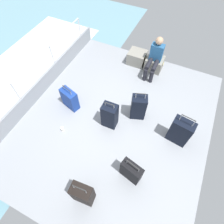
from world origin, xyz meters
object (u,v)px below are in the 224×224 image
Objects in this scene: suitcase_4 at (83,194)px; cargo_crate_0 at (137,57)px; suitcase_2 at (70,99)px; suitcase_3 at (110,116)px; cargo_crate_1 at (154,63)px; suitcase_0 at (180,131)px; suitcase_1 at (131,171)px; passenger_seated at (155,57)px; paper_cup at (63,129)px; suitcase_5 at (138,107)px.

cargo_crate_0 is at bearing 96.95° from suitcase_4.
suitcase_3 is at bearing -3.11° from suitcase_2.
suitcase_0 reaches higher than cargo_crate_1.
suitcase_1 is (1.12, -3.27, 0.09)m from cargo_crate_0.
passenger_seated is at bearing 89.04° from suitcase_4.
paper_cup is at bearing 138.81° from suitcase_4.
suitcase_2 is at bearing -112.18° from cargo_crate_0.
suitcase_1 is 0.80× the size of suitcase_5.
suitcase_2 is 1.70m from suitcase_5.
suitcase_4 reaches higher than cargo_crate_1.
paper_cup is (0.19, -0.70, -0.23)m from suitcase_2.
cargo_crate_0 is at bearing 76.19° from paper_cup.
suitcase_5 is 8.50× the size of paper_cup.
cargo_crate_0 is 5.42× the size of paper_cup.
suitcase_2 is (-0.92, -2.26, 0.09)m from cargo_crate_0.
suitcase_0 is at bearing 20.21° from paper_cup.
suitcase_0 is (1.21, -2.02, 0.17)m from cargo_crate_1.
suitcase_5 is at bearing 105.72° from suitcase_1.
suitcase_3 is (-0.35, -2.29, 0.16)m from cargo_crate_1.
suitcase_3 reaches higher than suitcase_2.
suitcase_5 is at bearing 167.57° from suitcase_0.
suitcase_4 is 1.65m from paper_cup.
suitcase_5 is (1.64, 0.45, 0.07)m from suitcase_2.
suitcase_1 is (0.57, -3.24, 0.09)m from cargo_crate_1.
cargo_crate_0 is 3.46m from suitcase_1.
suitcase_4 is (1.41, -1.77, 0.06)m from suitcase_2.
cargo_crate_0 is 0.59× the size of suitcase_0.
cargo_crate_1 is at bearing 56.50° from suitcase_2.
suitcase_4 is at bearing -83.05° from cargo_crate_0.
suitcase_3 is at bearing -169.90° from suitcase_0.
passenger_seated is at bearing 64.98° from paper_cup.
suitcase_2 is at bearing -164.77° from suitcase_5.
suitcase_1 is 0.82× the size of suitcase_4.
suitcase_3 is (-0.35, -2.11, -0.22)m from passenger_seated.
suitcase_2 is 6.79× the size of paper_cup.
suitcase_1 is at bearing -26.22° from suitcase_2.
cargo_crate_0 is 0.64× the size of suitcase_5.
suitcase_0 is 1.14× the size of suitcase_3.
suitcase_3 is at bearing 134.09° from suitcase_1.
paper_cup is (-0.73, -2.96, -0.14)m from cargo_crate_0.
passenger_seated reaches higher than paper_cup.
suitcase_0 is 9.23× the size of paper_cup.
passenger_seated reaches higher than suitcase_5.
suitcase_5 is at bearing 84.23° from suitcase_4.
passenger_seated is 1.34× the size of suitcase_3.
suitcase_5 is (0.51, 0.51, -0.00)m from suitcase_3.
cargo_crate_1 is at bearing 95.11° from suitcase_5.
suitcase_2 is (-2.05, 1.01, -0.00)m from suitcase_1.
suitcase_3 is 1.73m from suitcase_4.
paper_cup is (-0.94, -0.64, -0.30)m from suitcase_3.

